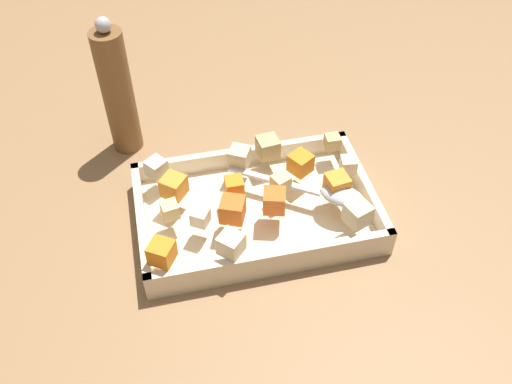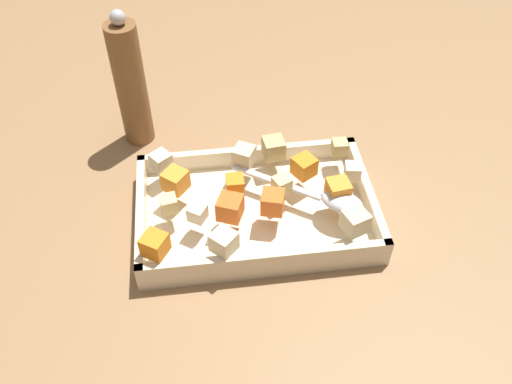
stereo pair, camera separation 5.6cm
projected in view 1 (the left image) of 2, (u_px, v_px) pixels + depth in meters
The scene contains 21 objects.
ground_plane at pixel (249, 214), 0.87m from camera, with size 4.00×4.00×0.00m, color #936D47.
baking_dish at pixel (256, 212), 0.85m from camera, with size 0.35×0.23×0.05m.
carrot_chunk_corner_ne at pixel (174, 186), 0.82m from camera, with size 0.03×0.03×0.03m, color orange.
carrot_chunk_front_center at pixel (233, 209), 0.79m from camera, with size 0.03×0.03×0.03m, color orange.
carrot_chunk_near_left at pixel (300, 163), 0.86m from camera, with size 0.03×0.03×0.03m, color orange.
carrot_chunk_far_right at pixel (162, 252), 0.74m from camera, with size 0.03×0.03×0.03m, color orange.
carrot_chunk_near_spoon at pixel (337, 184), 0.82m from camera, with size 0.03×0.03×0.03m, color orange.
carrot_chunk_center at pixel (234, 186), 0.83m from camera, with size 0.03×0.03×0.03m, color orange.
carrot_chunk_corner_nw at pixel (274, 201), 0.80m from camera, with size 0.03×0.03×0.03m, color orange.
potato_chunk_back_center at pixel (237, 157), 0.87m from camera, with size 0.03×0.03×0.03m, color beige.
potato_chunk_mid_left at pixel (358, 214), 0.78m from camera, with size 0.03×0.03×0.03m, color beige.
potato_chunk_far_left at pixel (280, 182), 0.83m from camera, with size 0.02×0.02×0.02m, color #E0CC89.
potato_chunk_heap_top at pixel (332, 142), 0.90m from camera, with size 0.02×0.02×0.02m, color tan.
potato_chunk_corner_se at pixel (170, 210), 0.79m from camera, with size 0.02×0.02×0.02m, color #E0CC89.
potato_chunk_heap_side at pixel (348, 165), 0.86m from camera, with size 0.02×0.02×0.02m, color beige.
potato_chunk_mid_right at pixel (231, 244), 0.75m from camera, with size 0.03×0.03×0.03m, color beige.
potato_chunk_corner_sw at pixel (268, 147), 0.88m from camera, with size 0.03×0.03×0.03m, color tan.
parsnip_chunk_under_handle at pixel (156, 168), 0.85m from camera, with size 0.03×0.03×0.03m, color beige.
parsnip_chunk_near_right at pixel (200, 217), 0.79m from camera, with size 0.02×0.02×0.02m, color silver.
serving_spoon at pixel (333, 194), 0.82m from camera, with size 0.19×0.14×0.02m.
pepper_mill at pixel (118, 92), 0.90m from camera, with size 0.05×0.05×0.24m.
Camera 1 is at (-0.12, -0.56, 0.65)m, focal length 39.29 mm.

